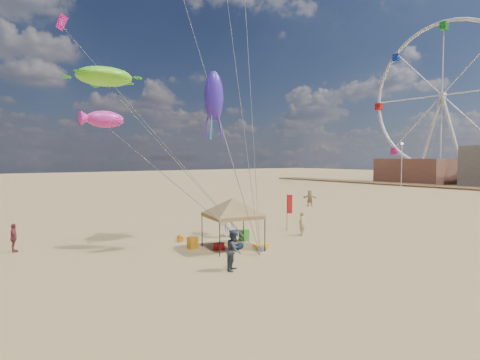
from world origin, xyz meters
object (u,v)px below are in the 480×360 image
at_px(beach_cart, 261,246).
at_px(person_near_a, 301,224).
at_px(person_far_a, 14,238).
at_px(canopy_tent, 233,200).
at_px(feather_flag, 289,206).
at_px(cooler_blue, 233,233).
at_px(person_near_c, 226,224).
at_px(chair_green, 244,235).
at_px(chair_yellow, 192,243).
at_px(cooler_red, 219,246).
at_px(person_near_b, 234,250).
at_px(lamp_north, 402,157).
at_px(person_far_c, 310,198).
at_px(ferris_wheel, 442,103).

height_order(beach_cart, person_near_a, person_near_a).
bearing_deg(person_far_a, canopy_tent, -121.29).
xyz_separation_m(feather_flag, cooler_blue, (-4.26, 1.01, -1.63)).
distance_m(beach_cart, person_near_c, 4.27).
xyz_separation_m(feather_flag, person_near_a, (-0.54, -1.78, -0.99)).
relative_size(chair_green, beach_cart, 0.78).
xyz_separation_m(chair_yellow, person_near_c, (3.62, 1.72, 0.55)).
distance_m(chair_green, chair_yellow, 3.81).
height_order(cooler_blue, chair_green, chair_green).
bearing_deg(person_near_a, beach_cart, -23.87).
relative_size(canopy_tent, person_near_c, 3.06).
bearing_deg(canopy_tent, cooler_red, 156.95).
xyz_separation_m(person_near_b, person_far_a, (-7.82, 10.34, -0.13)).
bearing_deg(beach_cart, lamp_north, 24.02).
distance_m(person_near_b, person_far_c, 26.23).
relative_size(beach_cart, ferris_wheel, 0.03).
bearing_deg(cooler_red, person_near_a, 0.81).
bearing_deg(cooler_red, person_near_b, -114.39).
distance_m(cooler_red, person_near_a, 6.85).
bearing_deg(cooler_red, lamp_north, 22.08).
distance_m(canopy_tent, person_near_c, 4.11).
bearing_deg(chair_green, cooler_red, -157.04).
bearing_deg(person_near_b, person_near_c, 18.80).
bearing_deg(lamp_north, ferris_wheel, 4.36).
height_order(cooler_blue, ferris_wheel, ferris_wheel).
bearing_deg(beach_cart, canopy_tent, 141.08).
relative_size(chair_green, ferris_wheel, 0.02).
bearing_deg(person_near_b, chair_green, 9.79).
bearing_deg(feather_flag, person_near_c, 168.89).
xyz_separation_m(chair_green, person_near_c, (-0.19, 1.69, 0.55)).
relative_size(person_near_a, lamp_north, 0.20).
bearing_deg(cooler_blue, chair_yellow, -157.13).
height_order(feather_flag, chair_green, feather_flag).
distance_m(person_near_a, lamp_north, 54.80).
height_order(beach_cart, ferris_wheel, ferris_wheel).
bearing_deg(feather_flag, canopy_tent, -161.67).
height_order(canopy_tent, chair_green, canopy_tent).
bearing_deg(feather_flag, cooler_red, -165.69).
bearing_deg(cooler_blue, feather_flag, -13.38).
relative_size(lamp_north, ferris_wheel, 0.24).
bearing_deg(canopy_tent, person_near_a, 3.87).
bearing_deg(lamp_north, person_far_a, -165.95).
bearing_deg(cooler_blue, chair_green, -102.96).
distance_m(canopy_tent, ferris_wheel, 78.02).
distance_m(feather_flag, lamp_north, 53.52).
relative_size(feather_flag, chair_green, 3.85).
height_order(person_near_a, ferris_wheel, ferris_wheel).
relative_size(person_near_b, person_near_c, 1.06).
xyz_separation_m(person_near_a, person_far_c, (12.70, 11.21, 0.08)).
relative_size(cooler_blue, person_far_a, 0.33).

